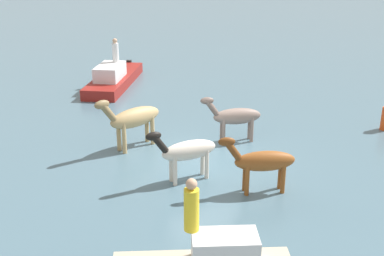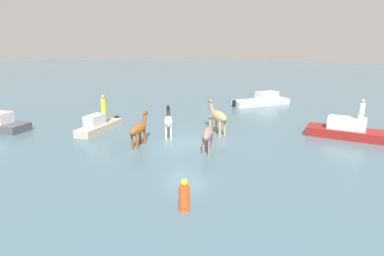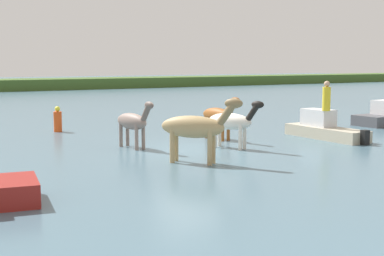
% 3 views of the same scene
% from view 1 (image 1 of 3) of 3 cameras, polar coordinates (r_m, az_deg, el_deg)
% --- Properties ---
extents(ground_plane, '(197.92, 197.92, 0.00)m').
position_cam_1_polar(ground_plane, '(16.10, 1.78, -3.88)').
color(ground_plane, '#476675').
extents(horse_rear_stallion, '(1.24, 2.22, 1.77)m').
position_cam_1_polar(horse_rear_stallion, '(14.39, -0.65, -2.75)').
color(horse_rear_stallion, silver).
rests_on(horse_rear_stallion, ground_plane).
extents(horse_mid_herd, '(0.67, 2.28, 1.77)m').
position_cam_1_polar(horse_mid_herd, '(13.86, 8.34, -3.96)').
color(horse_mid_herd, brown).
rests_on(horse_mid_herd, ground_plane).
extents(horse_lead, '(0.77, 2.28, 1.76)m').
position_cam_1_polar(horse_lead, '(17.36, 5.14, 1.37)').
color(horse_lead, gray).
rests_on(horse_lead, ground_plane).
extents(horse_pinto_flank, '(1.99, 2.26, 2.03)m').
position_cam_1_polar(horse_pinto_flank, '(16.80, -7.04, 1.17)').
color(horse_pinto_flank, tan).
rests_on(horse_pinto_flank, ground_plane).
extents(boat_motor_center, '(6.10, 2.57, 1.37)m').
position_cam_1_polar(boat_motor_center, '(24.92, -9.29, 5.72)').
color(boat_motor_center, maroon).
rests_on(boat_motor_center, ground_plane).
extents(person_spotter_bow, '(0.32, 0.32, 1.19)m').
position_cam_1_polar(person_spotter_bow, '(10.00, -0.06, -9.35)').
color(person_spotter_bow, yellow).
rests_on(person_spotter_bow, boat_dinghy_port).
extents(person_boatman_standing, '(0.32, 0.32, 1.19)m').
position_cam_1_polar(person_boatman_standing, '(24.66, -9.10, 9.03)').
color(person_boatman_standing, silver).
rests_on(person_boatman_standing, boat_motor_center).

